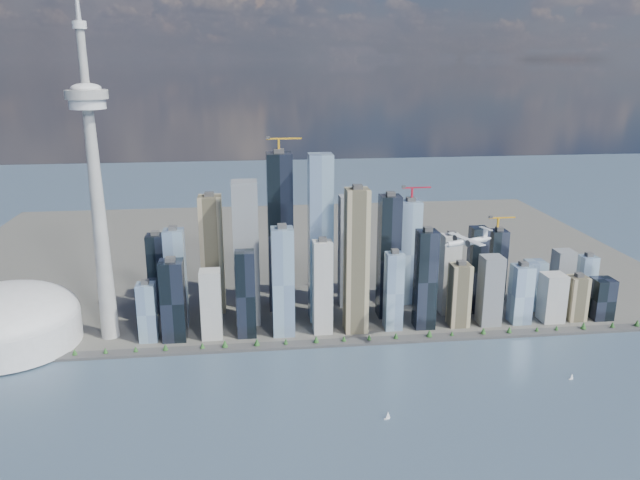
{
  "coord_description": "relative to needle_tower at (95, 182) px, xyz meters",
  "views": [
    {
      "loc": [
        -89.82,
        -573.41,
        399.58
      ],
      "look_at": [
        8.41,
        260.0,
        156.41
      ],
      "focal_mm": 35.0,
      "sensor_mm": 36.0,
      "label": 1
    }
  ],
  "objects": [
    {
      "name": "ground",
      "position": [
        300.0,
        -310.0,
        -235.84
      ],
      "size": [
        4000.0,
        4000.0,
        0.0
      ],
      "primitive_type": "plane",
      "color": "#384F63",
      "rests_on": "ground"
    },
    {
      "name": "seawall",
      "position": [
        300.0,
        -60.0,
        -233.84
      ],
      "size": [
        1100.0,
        22.0,
        4.0
      ],
      "primitive_type": "cube",
      "color": "#383838",
      "rests_on": "ground"
    },
    {
      "name": "land",
      "position": [
        300.0,
        390.0,
        -234.34
      ],
      "size": [
        1400.0,
        900.0,
        3.0
      ],
      "primitive_type": "cube",
      "color": "#4C4C47",
      "rests_on": "ground"
    },
    {
      "name": "shoreline_trees",
      "position": [
        300.0,
        -60.0,
        -227.06
      ],
      "size": [
        960.53,
        7.2,
        8.8
      ],
      "color": "#3F2D1E",
      "rests_on": "seawall"
    },
    {
      "name": "skyscraper_cluster",
      "position": [
        359.61,
        26.81,
        -147.35
      ],
      "size": [
        736.0,
        142.0,
        283.4
      ],
      "color": "black",
      "rests_on": "land"
    },
    {
      "name": "needle_tower",
      "position": [
        0.0,
        0.0,
        0.0
      ],
      "size": [
        56.0,
        56.0,
        550.5
      ],
      "color": "gray",
      "rests_on": "land"
    },
    {
      "name": "dome_stadium",
      "position": [
        -140.0,
        -10.0,
        -196.4
      ],
      "size": [
        200.0,
        200.0,
        86.0
      ],
      "color": "silver",
      "rests_on": "land"
    },
    {
      "name": "airplane",
      "position": [
        496.92,
        -121.83,
        -66.34
      ],
      "size": [
        75.24,
        67.3,
        18.85
      ],
      "rotation": [
        0.0,
        0.0,
        0.34
      ],
      "color": "silver",
      "rests_on": "ground"
    },
    {
      "name": "sailboat_west",
      "position": [
        362.07,
        -262.64,
        -232.44
      ],
      "size": [
        7.67,
        2.83,
        10.59
      ],
      "rotation": [
        0.0,
        0.0,
        0.13
      ],
      "color": "white",
      "rests_on": "ground"
    },
    {
      "name": "sailboat_east",
      "position": [
        620.25,
        -199.1,
        -233.05
      ],
      "size": [
        6.29,
        2.26,
        8.69
      ],
      "rotation": [
        0.0,
        0.0,
        0.11
      ],
      "color": "white",
      "rests_on": "ground"
    }
  ]
}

